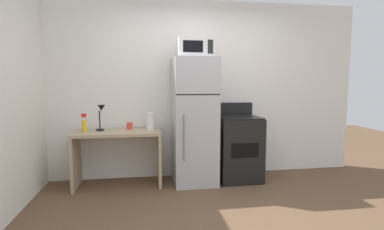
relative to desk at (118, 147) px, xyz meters
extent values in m
plane|color=brown|center=(1.15, -1.36, -0.52)|extent=(12.00, 12.00, 0.00)
cube|color=white|center=(1.15, 0.34, 0.78)|extent=(5.00, 0.10, 2.60)
cube|color=tan|center=(0.00, 0.00, 0.21)|extent=(1.16, 0.54, 0.04)
cube|color=tan|center=(-0.56, 0.00, -0.17)|extent=(0.04, 0.54, 0.71)
cube|color=tan|center=(0.56, 0.00, -0.17)|extent=(0.04, 0.54, 0.71)
cylinder|color=black|center=(-0.24, 0.09, 0.24)|extent=(0.11, 0.11, 0.02)
cylinder|color=black|center=(-0.24, 0.09, 0.37)|extent=(0.02, 0.02, 0.26)
cone|color=black|center=(-0.21, 0.07, 0.54)|extent=(0.10, 0.10, 0.08)
cylinder|color=white|center=(0.45, 0.03, 0.35)|extent=(0.11, 0.11, 0.24)
cylinder|color=yellow|center=(-0.43, -0.02, 0.31)|extent=(0.06, 0.06, 0.16)
cylinder|color=white|center=(-0.43, -0.02, 0.41)|extent=(0.02, 0.02, 0.04)
cube|color=red|center=(-0.43, -0.03, 0.45)|extent=(0.06, 0.03, 0.04)
cylinder|color=#D83F33|center=(0.15, 0.14, 0.27)|extent=(0.08, 0.08, 0.09)
cube|color=#B7B7BC|center=(1.05, -0.05, 0.35)|extent=(0.59, 0.63, 1.74)
cube|color=black|center=(1.05, -0.36, 0.73)|extent=(0.57, 0.00, 0.01)
cylinder|color=gray|center=(0.86, -0.38, 0.17)|extent=(0.02, 0.02, 0.61)
cube|color=silver|center=(1.05, -0.07, 1.35)|extent=(0.46, 0.34, 0.26)
cube|color=black|center=(1.00, -0.24, 1.35)|extent=(0.26, 0.01, 0.15)
cube|color=black|center=(1.23, -0.24, 1.35)|extent=(0.07, 0.01, 0.18)
cube|color=black|center=(1.70, -0.03, -0.07)|extent=(0.60, 0.60, 0.90)
cube|color=black|center=(1.70, -0.03, 0.39)|extent=(0.57, 0.58, 0.02)
cube|color=black|center=(1.70, 0.25, 0.49)|extent=(0.60, 0.04, 0.18)
cube|color=black|center=(1.70, -0.33, -0.03)|extent=(0.38, 0.01, 0.20)
camera|label=1|loc=(0.35, -4.12, 0.89)|focal=28.00mm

